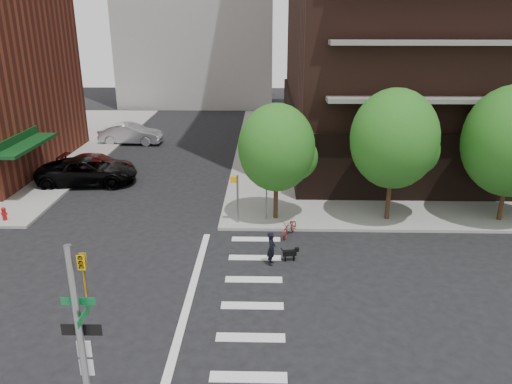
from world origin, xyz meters
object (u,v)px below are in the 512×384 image
object	(u,v)px
dog_walker	(271,248)
fire_hydrant	(4,213)
scooter	(290,227)
parked_car_black	(88,172)
parked_car_silver	(131,134)
traffic_signal	(88,384)
parked_car_maroon	(98,165)

from	to	relation	value
dog_walker	fire_hydrant	bearing A→B (deg)	79.59
scooter	dog_walker	distance (m)	3.24
parked_car_black	parked_car_silver	world-z (taller)	parked_car_silver
traffic_signal	scooter	bearing A→B (deg)	69.79
traffic_signal	fire_hydrant	distance (m)	18.42
traffic_signal	parked_car_black	world-z (taller)	traffic_signal
fire_hydrant	parked_car_black	world-z (taller)	parked_car_black
fire_hydrant	traffic_signal	bearing A→B (deg)	-56.74
dog_walker	parked_car_black	bearing A→B (deg)	54.44
parked_car_maroon	dog_walker	world-z (taller)	dog_walker
dog_walker	scooter	bearing A→B (deg)	-10.29
parked_car_black	parked_car_maroon	distance (m)	2.02
dog_walker	parked_car_maroon	bearing A→B (deg)	49.56
scooter	parked_car_maroon	bearing A→B (deg)	167.61
traffic_signal	dog_walker	world-z (taller)	traffic_signal
fire_hydrant	parked_car_maroon	xyz separation A→B (m)	(2.30, 8.48, 0.18)
parked_car_black	scooter	size ratio (longest dim) A/B	3.70
traffic_signal	fire_hydrant	size ratio (longest dim) A/B	8.20
parked_car_maroon	parked_car_silver	world-z (taller)	parked_car_silver
traffic_signal	parked_car_black	xyz separation A→B (m)	(-7.73, 21.76, -1.83)
scooter	dog_walker	world-z (taller)	dog_walker
fire_hydrant	scooter	distance (m)	15.24
parked_car_maroon	parked_car_silver	bearing A→B (deg)	0.04
traffic_signal	parked_car_black	bearing A→B (deg)	109.56
traffic_signal	scooter	xyz separation A→B (m)	(5.15, 13.99, -2.25)
parked_car_maroon	scooter	xyz separation A→B (m)	(12.88, -9.78, -0.29)
parked_car_black	scooter	xyz separation A→B (m)	(12.88, -7.77, -0.43)
parked_car_black	scooter	bearing A→B (deg)	-126.36
parked_car_silver	dog_walker	size ratio (longest dim) A/B	3.44
traffic_signal	parked_car_silver	distance (m)	33.61
dog_walker	parked_car_silver	bearing A→B (deg)	35.47
traffic_signal	dog_walker	bearing A→B (deg)	68.89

